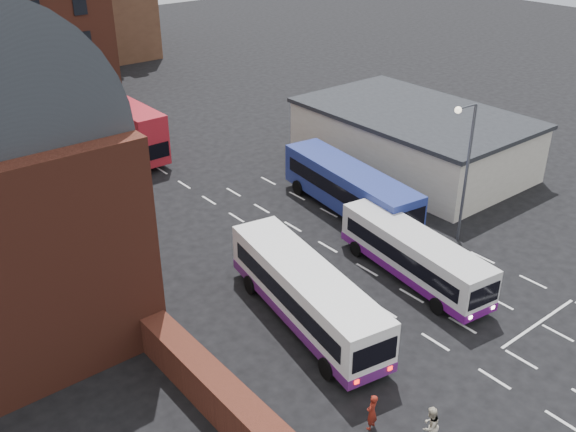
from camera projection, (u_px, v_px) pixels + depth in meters
ground at (422, 334)px, 30.10m from camera, size 180.00×180.00×0.00m
forecourt_wall at (215, 392)px, 25.36m from camera, size 1.20×10.00×1.80m
cream_building at (412, 138)px, 47.14m from camera, size 10.40×16.40×4.25m
castle_keep at (31, 5)px, 76.21m from camera, size 22.00×22.00×12.00m
bus_white_outbound at (306, 291)px, 30.14m from camera, size 4.28×11.15×2.97m
bus_white_inbound at (414, 253)px, 33.64m from camera, size 3.41×9.90×2.64m
bus_blue at (349, 187)px, 40.37m from camera, size 3.89×11.45×3.06m
bus_red_double at (123, 126)px, 49.37m from camera, size 2.62×10.34×4.13m
street_lamp at (465, 161)px, 35.58m from camera, size 1.72×0.37×8.45m
pedestrian_red at (372, 412)px, 24.53m from camera, size 0.67×0.53×1.61m
pedestrian_beige at (430, 426)px, 23.88m from camera, size 0.85×0.69×1.66m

